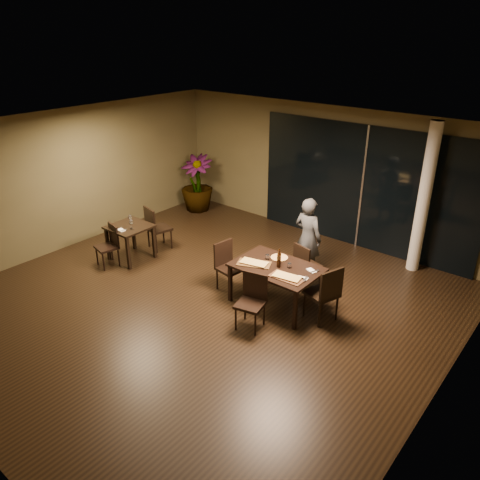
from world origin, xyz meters
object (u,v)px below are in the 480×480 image
at_px(diner, 308,238).
at_px(bottle_a, 279,257).
at_px(main_table, 277,270).
at_px(chair_main_right, 325,292).
at_px(chair_side_near, 110,243).
at_px(chair_main_near, 252,298).
at_px(chair_side_far, 155,226).
at_px(bottle_b, 279,259).
at_px(chair_main_left, 227,263).
at_px(potted_plant, 197,183).
at_px(bottle_c, 279,256).
at_px(chair_main_far, 305,264).
at_px(side_table, 130,232).

relative_size(diner, bottle_a, 5.45).
height_order(main_table, chair_main_right, chair_main_right).
bearing_deg(main_table, chair_side_near, -164.98).
xyz_separation_m(chair_main_near, chair_side_far, (-3.43, 0.94, 0.03)).
distance_m(main_table, bottle_b, 0.23).
bearing_deg(chair_side_near, bottle_b, 27.13).
height_order(chair_main_near, chair_main_left, chair_main_left).
bearing_deg(main_table, chair_main_right, 4.35).
bearing_deg(chair_main_left, potted_plant, 60.06).
height_order(chair_main_right, potted_plant, potted_plant).
relative_size(chair_main_right, bottle_c, 3.63).
bearing_deg(chair_main_near, diner, 83.50).
bearing_deg(potted_plant, bottle_b, -29.47).
distance_m(main_table, chair_main_right, 0.94).
relative_size(main_table, chair_main_far, 1.68).
bearing_deg(main_table, chair_main_far, 84.26).
bearing_deg(main_table, chair_main_near, -84.24).
xyz_separation_m(chair_main_far, chair_main_left, (-1.10, -0.95, 0.02)).
height_order(chair_side_near, bottle_c, bottle_c).
xyz_separation_m(chair_main_left, bottle_b, (1.06, 0.13, 0.38)).
relative_size(chair_main_far, potted_plant, 0.60).
bearing_deg(chair_main_right, chair_main_far, -112.83).
relative_size(main_table, chair_main_near, 1.62).
xyz_separation_m(chair_main_far, chair_side_near, (-3.59, -1.76, -0.01)).
bearing_deg(chair_side_far, side_table, 99.81).
xyz_separation_m(potted_plant, bottle_a, (4.32, -2.39, 0.16)).
distance_m(chair_main_left, bottle_c, 1.08).
distance_m(main_table, chair_main_near, 0.80).
relative_size(chair_main_far, bottle_b, 2.88).
bearing_deg(main_table, diner, 97.02).
distance_m(chair_main_left, diner, 1.65).
bearing_deg(potted_plant, main_table, -29.68).
height_order(side_table, chair_side_near, chair_side_near).
bearing_deg(potted_plant, chair_side_near, -76.47).
relative_size(main_table, chair_main_left, 1.61).
height_order(chair_main_right, bottle_c, bottle_c).
height_order(main_table, bottle_a, bottle_a).
bearing_deg(chair_main_far, chair_side_far, 24.49).
distance_m(chair_side_far, diner, 3.39).
bearing_deg(bottle_b, chair_side_near, -165.12).
xyz_separation_m(main_table, side_table, (-3.40, -0.50, -0.05)).
bearing_deg(chair_side_far, chair_main_right, -166.98).
bearing_deg(bottle_b, side_table, -171.72).
relative_size(side_table, chair_side_far, 0.81).
distance_m(chair_side_near, bottle_a, 3.67).
bearing_deg(chair_side_near, chair_main_right, 25.09).
height_order(chair_main_left, potted_plant, potted_plant).
xyz_separation_m(chair_main_near, diner, (-0.23, 2.02, 0.29)).
height_order(side_table, bottle_a, bottle_a).
bearing_deg(chair_side_near, side_table, 88.37).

